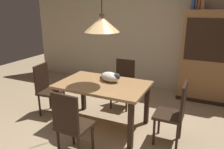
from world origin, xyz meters
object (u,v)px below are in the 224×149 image
(chair_right_side, at_px, (175,111))
(book_red_tall, at_px, (199,2))
(dining_table, at_px, (103,89))
(pendant_lamp, at_px, (102,24))
(book_brown_thick, at_px, (203,4))
(chair_far_back, at_px, (123,81))
(book_blue_wide, at_px, (193,3))
(hutch_bookcase, at_px, (210,59))
(chair_left_side, at_px, (47,87))
(book_green_slim, at_px, (197,2))
(cat_sleeping, at_px, (111,77))
(chair_near_front, at_px, (71,123))

(chair_right_side, distance_m, book_red_tall, 2.38)
(dining_table, relative_size, book_red_tall, 5.00)
(pendant_lamp, relative_size, book_brown_thick, 5.42)
(pendant_lamp, height_order, book_red_tall, pendant_lamp)
(chair_far_back, distance_m, book_blue_wide, 2.05)
(hutch_bookcase, distance_m, book_blue_wide, 1.16)
(chair_right_side, height_order, pendant_lamp, pendant_lamp)
(chair_left_side, distance_m, book_green_slim, 3.26)
(cat_sleeping, xyz_separation_m, book_brown_thick, (1.16, 1.72, 1.13))
(hutch_bookcase, bearing_deg, pendant_lamp, -128.47)
(cat_sleeping, height_order, book_blue_wide, book_blue_wide)
(dining_table, distance_m, pendant_lamp, 1.01)
(pendant_lamp, distance_m, hutch_bookcase, 2.50)
(pendant_lamp, distance_m, book_green_slim, 2.19)
(chair_right_side, height_order, chair_far_back, same)
(book_blue_wide, bearing_deg, chair_near_front, -111.11)
(book_brown_thick, bearing_deg, dining_table, -123.43)
(chair_right_side, bearing_deg, book_blue_wide, 92.28)
(chair_right_side, distance_m, hutch_bookcase, 1.93)
(cat_sleeping, bearing_deg, hutch_bookcase, 50.58)
(chair_right_side, bearing_deg, hutch_bookcase, 79.39)
(chair_left_side, bearing_deg, cat_sleeping, 7.28)
(dining_table, xyz_separation_m, chair_right_side, (1.13, 0.00, -0.14))
(dining_table, bearing_deg, chair_right_side, 0.02)
(dining_table, distance_m, chair_near_front, 0.89)
(chair_right_side, xyz_separation_m, chair_far_back, (-1.13, 0.88, 0.00))
(pendant_lamp, bearing_deg, chair_left_side, -179.57)
(chair_far_back, bearing_deg, chair_left_side, -141.80)
(chair_near_front, relative_size, book_green_slim, 3.58)
(book_green_slim, bearing_deg, hutch_bookcase, -0.24)
(chair_near_front, bearing_deg, book_brown_thick, 65.81)
(chair_near_front, relative_size, hutch_bookcase, 0.50)
(book_green_slim, bearing_deg, chair_right_side, -89.48)
(chair_right_side, distance_m, pendant_lamp, 1.61)
(chair_left_side, bearing_deg, pendant_lamp, 0.43)
(chair_left_side, bearing_deg, book_brown_thick, 38.42)
(dining_table, bearing_deg, book_green_slim, 59.14)
(chair_near_front, xyz_separation_m, pendant_lamp, (0.00, 0.88, 1.15))
(chair_near_front, distance_m, chair_right_side, 1.43)
(dining_table, xyz_separation_m, pendant_lamp, (0.00, 0.00, 1.01))
(cat_sleeping, xyz_separation_m, hutch_bookcase, (1.41, 1.71, 0.06))
(pendant_lamp, relative_size, book_blue_wide, 5.42)
(chair_right_side, bearing_deg, book_green_slim, 90.52)
(dining_table, height_order, book_red_tall, book_red_tall)
(hutch_bookcase, bearing_deg, book_red_tall, 179.73)
(chair_left_side, height_order, book_red_tall, book_red_tall)
(pendant_lamp, distance_m, book_red_tall, 2.22)
(chair_right_side, height_order, book_blue_wide, book_blue_wide)
(hutch_bookcase, xyz_separation_m, book_green_slim, (-0.37, 0.00, 1.09))
(cat_sleeping, bearing_deg, book_red_tall, 57.50)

